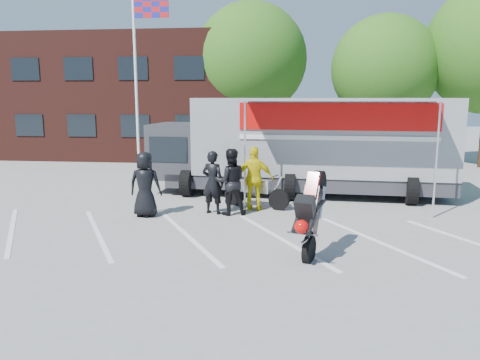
% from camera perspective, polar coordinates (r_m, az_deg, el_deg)
% --- Properties ---
extents(ground, '(100.00, 100.00, 0.00)m').
position_cam_1_polar(ground, '(10.87, 3.91, -8.74)').
color(ground, gray).
rests_on(ground, ground).
extents(parking_bay_lines, '(18.09, 13.33, 0.01)m').
position_cam_1_polar(parking_bay_lines, '(11.82, 4.15, -7.16)').
color(parking_bay_lines, white).
rests_on(parking_bay_lines, ground).
extents(office_building, '(18.00, 8.00, 7.00)m').
position_cam_1_polar(office_building, '(30.15, -13.87, 9.74)').
color(office_building, '#451B16').
rests_on(office_building, ground).
extents(flagpole, '(1.61, 0.12, 8.00)m').
position_cam_1_polar(flagpole, '(21.42, -11.99, 13.99)').
color(flagpole, white).
rests_on(flagpole, ground).
extents(tree_left, '(6.12, 6.12, 8.64)m').
position_cam_1_polar(tree_left, '(26.48, 1.32, 14.51)').
color(tree_left, '#382314').
rests_on(tree_left, ground).
extents(tree_mid, '(5.44, 5.44, 7.68)m').
position_cam_1_polar(tree_mid, '(25.73, 17.22, 12.82)').
color(tree_mid, '#382314').
rests_on(tree_mid, ground).
extents(transporter_truck, '(11.22, 5.92, 3.48)m').
position_cam_1_polar(transporter_truck, '(17.26, 8.02, -1.75)').
color(transporter_truck, gray).
rests_on(transporter_truck, ground).
extents(parked_motorcycle, '(2.38, 1.44, 1.18)m').
position_cam_1_polar(parked_motorcycle, '(15.08, 2.00, -3.37)').
color(parked_motorcycle, silver).
rests_on(parked_motorcycle, ground).
extents(stunt_bike_rider, '(1.34, 1.96, 2.10)m').
position_cam_1_polar(stunt_bike_rider, '(10.97, 9.27, -8.68)').
color(stunt_bike_rider, black).
rests_on(stunt_bike_rider, ground).
extents(spectator_leather_a, '(0.96, 0.64, 1.93)m').
position_cam_1_polar(spectator_leather_a, '(14.07, -11.49, -0.52)').
color(spectator_leather_a, black).
rests_on(spectator_leather_a, ground).
extents(spectator_leather_b, '(0.80, 0.64, 1.93)m').
position_cam_1_polar(spectator_leather_b, '(14.15, -3.33, -0.29)').
color(spectator_leather_b, black).
rests_on(spectator_leather_b, ground).
extents(spectator_leather_c, '(1.15, 1.00, 2.00)m').
position_cam_1_polar(spectator_leather_c, '(14.01, -1.19, -0.22)').
color(spectator_leather_c, black).
rests_on(spectator_leather_c, ground).
extents(spectator_hivis, '(1.20, 0.56, 2.01)m').
position_cam_1_polar(spectator_hivis, '(14.53, 1.80, 0.15)').
color(spectator_hivis, yellow).
rests_on(spectator_hivis, ground).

